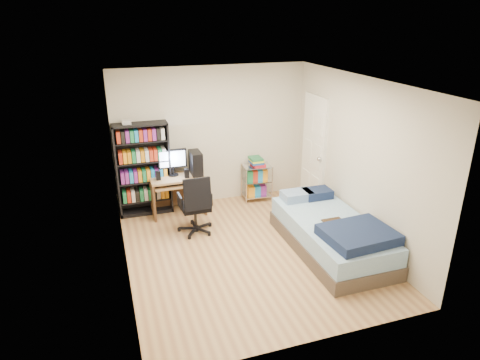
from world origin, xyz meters
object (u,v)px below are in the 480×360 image
object	(u,v)px
media_shelf	(143,168)
office_chair	(196,215)
computer_desk	(182,179)
bed	(332,234)

from	to	relation	value
media_shelf	office_chair	xyz separation A→B (m)	(0.68, -1.01, -0.52)
computer_desk	office_chair	bearing A→B (deg)	-86.80
office_chair	bed	bearing A→B (deg)	-34.34
office_chair	bed	distance (m)	2.15
computer_desk	office_chair	xyz separation A→B (m)	(0.05, -0.85, -0.31)
media_shelf	computer_desk	size ratio (longest dim) A/B	1.46
media_shelf	bed	xyz separation A→B (m)	(2.47, -2.19, -0.56)
computer_desk	bed	size ratio (longest dim) A/B	0.54
media_shelf	bed	world-z (taller)	media_shelf
computer_desk	bed	world-z (taller)	computer_desk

